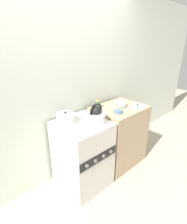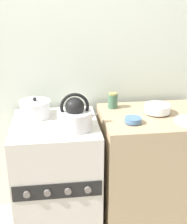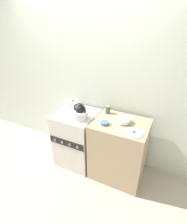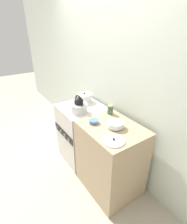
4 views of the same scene
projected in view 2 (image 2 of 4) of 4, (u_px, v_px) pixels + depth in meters
The scene contains 8 objects.
wall_back at pixel (52, 61), 2.36m from camera, with size 7.00×0.06×2.50m.
stove at pixel (57, 179), 2.30m from camera, with size 0.59×0.63×0.90m.
counter at pixel (150, 171), 2.37m from camera, with size 0.74×0.59×0.92m.
kettle at pixel (75, 116), 2.02m from camera, with size 0.28×0.22×0.24m.
cooking_pot at pixel (35, 109), 2.23m from camera, with size 0.22×0.22×0.15m.
enamel_bowl at pixel (157, 108), 2.22m from camera, with size 0.18×0.18×0.07m.
small_ceramic_bowl at pixel (133, 120), 2.06m from camera, with size 0.11×0.11×0.04m.
storage_jar at pixel (113, 101), 2.32m from camera, with size 0.07×0.07×0.12m.
Camera 2 is at (0.01, -1.68, 1.74)m, focal length 50.00 mm.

